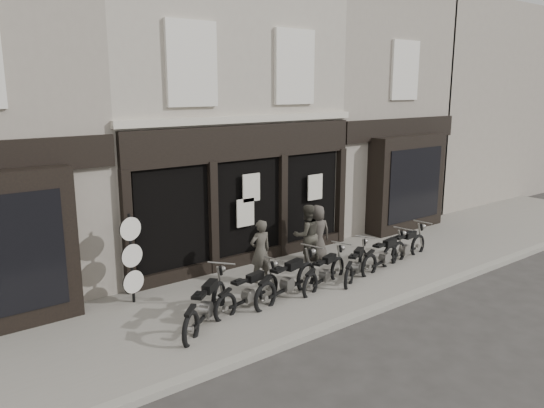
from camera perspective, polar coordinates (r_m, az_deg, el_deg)
ground_plane at (r=12.65m, az=5.39°, el=-10.19°), size 90.00×90.00×0.00m
pavement at (r=13.25m, az=2.70°, el=-8.80°), size 30.00×4.20×0.12m
kerb at (r=11.83m, az=9.63°, el=-11.64°), size 30.00×0.25×0.13m
central_building at (r=16.52m, az=-8.79°, el=9.60°), size 7.30×6.22×8.34m
neighbour_right at (r=20.35m, az=7.31°, el=10.04°), size 5.60×6.73×8.34m
filler_right at (r=26.81m, az=19.74°, el=10.10°), size 11.00×6.00×8.20m
motorcycle_0 at (r=11.10m, az=-7.11°, el=-11.10°), size 1.96×1.66×1.11m
motorcycle_1 at (r=11.83m, az=-2.54°, el=-9.69°), size 2.07×0.80×1.01m
motorcycle_2 at (r=12.32m, az=1.67°, el=-8.53°), size 2.30×0.92×1.12m
motorcycle_3 at (r=13.10m, az=5.70°, el=-7.54°), size 1.99×0.95×0.99m
motorcycle_4 at (r=13.75m, az=9.03°, el=-6.69°), size 1.85×1.21×0.97m
motorcycle_5 at (r=14.58m, az=12.03°, el=-5.59°), size 2.15×0.67×1.04m
motorcycle_6 at (r=15.43m, az=14.08°, el=-4.68°), size 2.17×0.60×1.04m
man_left at (r=13.10m, az=-1.26°, el=-5.09°), size 0.60×0.41×1.58m
man_centre at (r=14.39m, az=3.76°, el=-3.32°), size 0.92×0.79×1.67m
man_right at (r=14.80m, az=4.87°, el=-3.10°), size 0.89×0.73×1.57m
advert_sign_post at (r=12.21m, az=-14.82°, el=-6.12°), size 0.53×0.34×2.17m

